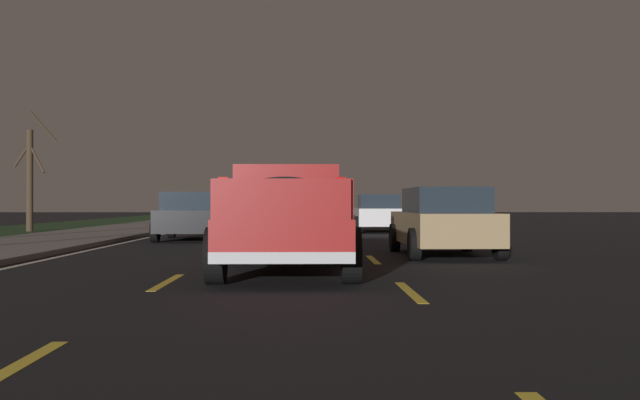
% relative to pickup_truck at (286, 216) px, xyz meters
% --- Properties ---
extents(ground, '(144.00, 144.00, 0.00)m').
position_rel_pickup_truck_xyz_m(ground, '(14.07, -0.00, -0.98)').
color(ground, black).
extents(sidewalk_shoulder, '(108.00, 4.00, 0.12)m').
position_rel_pickup_truck_xyz_m(sidewalk_shoulder, '(14.07, 7.45, -0.92)').
color(sidewalk_shoulder, slate).
rests_on(sidewalk_shoulder, ground).
extents(lane_markings, '(108.39, 7.04, 0.01)m').
position_rel_pickup_truck_xyz_m(lane_markings, '(17.52, 3.02, -0.98)').
color(lane_markings, yellow).
rests_on(lane_markings, ground).
extents(pickup_truck, '(5.44, 2.31, 1.87)m').
position_rel_pickup_truck_xyz_m(pickup_truck, '(0.00, 0.00, 0.00)').
color(pickup_truck, maroon).
rests_on(pickup_truck, ground).
extents(sedan_black, '(4.42, 2.05, 1.54)m').
position_rel_pickup_truck_xyz_m(sedan_black, '(11.50, 3.39, -0.20)').
color(sedan_black, black).
rests_on(sedan_black, ground).
extents(sedan_white, '(4.42, 2.06, 1.54)m').
position_rel_pickup_truck_xyz_m(sedan_white, '(18.14, -3.27, -0.20)').
color(sedan_white, silver).
rests_on(sedan_white, ground).
extents(sedan_tan, '(4.44, 2.09, 1.54)m').
position_rel_pickup_truck_xyz_m(sedan_tan, '(4.09, -3.46, -0.20)').
color(sedan_tan, '#9E845B').
rests_on(sedan_tan, ground).
extents(bare_tree_far, '(0.75, 1.78, 5.10)m').
position_rel_pickup_truck_xyz_m(bare_tree_far, '(18.97, 11.32, 1.33)').
color(bare_tree_far, '#423323').
rests_on(bare_tree_far, ground).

